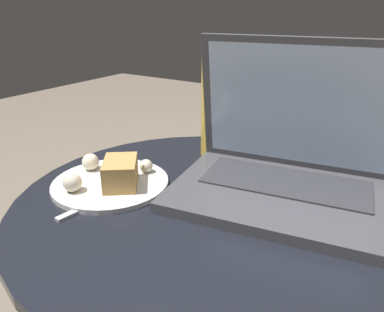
% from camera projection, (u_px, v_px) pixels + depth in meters
% --- Properties ---
extents(table, '(0.64, 0.64, 0.50)m').
position_uv_depth(table, '(204.00, 265.00, 0.69)').
color(table, '#9E9EA3').
rests_on(table, ground_plane).
extents(laptop, '(0.40, 0.30, 0.26)m').
position_uv_depth(laptop, '(287.00, 165.00, 0.64)').
color(laptop, '#47474C').
rests_on(laptop, table).
extents(beer_glass, '(0.07, 0.07, 0.24)m').
position_uv_depth(beer_glass, '(217.00, 101.00, 0.78)').
color(beer_glass, gold).
rests_on(beer_glass, table).
extents(snack_plate, '(0.21, 0.21, 0.06)m').
position_uv_depth(snack_plate, '(112.00, 178.00, 0.68)').
color(snack_plate, silver).
rests_on(snack_plate, table).
extents(fork, '(0.04, 0.17, 0.00)m').
position_uv_depth(fork, '(110.00, 196.00, 0.64)').
color(fork, silver).
rests_on(fork, table).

